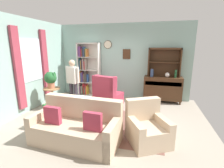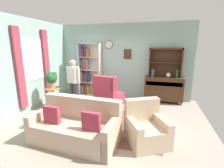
{
  "view_description": "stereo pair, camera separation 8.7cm",
  "coord_description": "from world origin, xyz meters",
  "px_view_note": "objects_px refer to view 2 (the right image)",
  "views": [
    {
      "loc": [
        1.22,
        -4.05,
        1.99
      ],
      "look_at": [
        0.1,
        0.2,
        0.95
      ],
      "focal_mm": 26.1,
      "sensor_mm": 36.0,
      "label": 1
    },
    {
      "loc": [
        1.3,
        -4.02,
        1.99
      ],
      "look_at": [
        0.1,
        0.2,
        0.95
      ],
      "focal_mm": 26.1,
      "sensor_mm": 36.0,
      "label": 2
    }
  ],
  "objects_px": {
    "bookshelf": "(88,70)",
    "bottle_wine": "(177,74)",
    "potted_plant_small": "(47,107)",
    "couch_floral": "(76,127)",
    "sideboard": "(163,88)",
    "vase_tall": "(153,73)",
    "person_reading": "(73,80)",
    "coffee_table": "(102,112)",
    "armchair_floral": "(146,129)",
    "book_stack": "(107,109)",
    "vase_round": "(168,75)",
    "plant_stand": "(53,96)",
    "potted_plant_large": "(51,78)",
    "sideboard_hutch": "(165,58)",
    "wingback_chair": "(108,95)"
  },
  "relations": [
    {
      "from": "bookshelf",
      "to": "bottle_wine",
      "type": "distance_m",
      "value": 3.32
    },
    {
      "from": "bookshelf",
      "to": "potted_plant_small",
      "type": "xyz_separation_m",
      "value": [
        -0.46,
        -2.06,
        -0.84
      ]
    },
    {
      "from": "couch_floral",
      "to": "sideboard",
      "type": "bearing_deg",
      "value": 59.51
    },
    {
      "from": "bookshelf",
      "to": "vase_tall",
      "type": "height_order",
      "value": "bookshelf"
    },
    {
      "from": "person_reading",
      "to": "coffee_table",
      "type": "bearing_deg",
      "value": -35.65
    },
    {
      "from": "armchair_floral",
      "to": "person_reading",
      "type": "relative_size",
      "value": 0.67
    },
    {
      "from": "bookshelf",
      "to": "book_stack",
      "type": "xyz_separation_m",
      "value": [
        1.55,
        -2.33,
        -0.57
      ]
    },
    {
      "from": "sideboard",
      "to": "vase_round",
      "type": "height_order",
      "value": "vase_round"
    },
    {
      "from": "armchair_floral",
      "to": "potted_plant_small",
      "type": "xyz_separation_m",
      "value": [
        -2.99,
        0.75,
        -0.11
      ]
    },
    {
      "from": "bottle_wine",
      "to": "couch_floral",
      "type": "distance_m",
      "value": 3.79
    },
    {
      "from": "couch_floral",
      "to": "plant_stand",
      "type": "distance_m",
      "value": 2.2
    },
    {
      "from": "person_reading",
      "to": "potted_plant_large",
      "type": "bearing_deg",
      "value": -157.54
    },
    {
      "from": "bookshelf",
      "to": "bottle_wine",
      "type": "height_order",
      "value": "bookshelf"
    },
    {
      "from": "person_reading",
      "to": "book_stack",
      "type": "relative_size",
      "value": 7.46
    },
    {
      "from": "vase_round",
      "to": "bottle_wine",
      "type": "xyz_separation_m",
      "value": [
        0.26,
        -0.02,
        0.05
      ]
    },
    {
      "from": "bookshelf",
      "to": "book_stack",
      "type": "height_order",
      "value": "bookshelf"
    },
    {
      "from": "couch_floral",
      "to": "potted_plant_small",
      "type": "xyz_separation_m",
      "value": [
        -1.56,
        1.1,
        -0.13
      ]
    },
    {
      "from": "sideboard",
      "to": "potted_plant_large",
      "type": "bearing_deg",
      "value": -155.46
    },
    {
      "from": "coffee_table",
      "to": "vase_tall",
      "type": "bearing_deg",
      "value": 62.37
    },
    {
      "from": "sideboard_hutch",
      "to": "armchair_floral",
      "type": "distance_m",
      "value": 3.13
    },
    {
      "from": "sideboard_hutch",
      "to": "vase_tall",
      "type": "bearing_deg",
      "value": -154.11
    },
    {
      "from": "couch_floral",
      "to": "bookshelf",
      "type": "bearing_deg",
      "value": 109.33
    },
    {
      "from": "sideboard",
      "to": "sideboard_hutch",
      "type": "height_order",
      "value": "sideboard_hutch"
    },
    {
      "from": "vase_round",
      "to": "sideboard",
      "type": "bearing_deg",
      "value": 152.83
    },
    {
      "from": "wingback_chair",
      "to": "vase_tall",
      "type": "bearing_deg",
      "value": 30.44
    },
    {
      "from": "plant_stand",
      "to": "potted_plant_small",
      "type": "height_order",
      "value": "plant_stand"
    },
    {
      "from": "coffee_table",
      "to": "potted_plant_large",
      "type": "bearing_deg",
      "value": 160.76
    },
    {
      "from": "vase_tall",
      "to": "sideboard_hutch",
      "type": "bearing_deg",
      "value": 25.89
    },
    {
      "from": "bottle_wine",
      "to": "potted_plant_large",
      "type": "xyz_separation_m",
      "value": [
        -3.83,
        -1.48,
        -0.08
      ]
    },
    {
      "from": "potted_plant_large",
      "to": "coffee_table",
      "type": "xyz_separation_m",
      "value": [
        1.92,
        -0.67,
        -0.63
      ]
    },
    {
      "from": "bottle_wine",
      "to": "armchair_floral",
      "type": "xyz_separation_m",
      "value": [
        -0.78,
        -2.64,
        -0.77
      ]
    },
    {
      "from": "sideboard_hutch",
      "to": "coffee_table",
      "type": "distance_m",
      "value": 3.05
    },
    {
      "from": "sideboard",
      "to": "plant_stand",
      "type": "relative_size",
      "value": 1.92
    },
    {
      "from": "bookshelf",
      "to": "potted_plant_large",
      "type": "distance_m",
      "value": 1.73
    },
    {
      "from": "person_reading",
      "to": "potted_plant_small",
      "type": "bearing_deg",
      "value": -130.07
    },
    {
      "from": "sideboard_hutch",
      "to": "coffee_table",
      "type": "bearing_deg",
      "value": -122.91
    },
    {
      "from": "armchair_floral",
      "to": "coffee_table",
      "type": "relative_size",
      "value": 1.31
    },
    {
      "from": "armchair_floral",
      "to": "plant_stand",
      "type": "height_order",
      "value": "armchair_floral"
    },
    {
      "from": "vase_tall",
      "to": "wingback_chair",
      "type": "xyz_separation_m",
      "value": [
        -1.4,
        -0.82,
        -0.67
      ]
    },
    {
      "from": "vase_tall",
      "to": "potted_plant_small",
      "type": "height_order",
      "value": "vase_tall"
    },
    {
      "from": "sideboard",
      "to": "potted_plant_large",
      "type": "xyz_separation_m",
      "value": [
        -3.44,
        -1.57,
        0.47
      ]
    },
    {
      "from": "sideboard_hutch",
      "to": "bottle_wine",
      "type": "height_order",
      "value": "sideboard_hutch"
    },
    {
      "from": "bookshelf",
      "to": "couch_floral",
      "type": "distance_m",
      "value": 3.42
    },
    {
      "from": "vase_round",
      "to": "armchair_floral",
      "type": "height_order",
      "value": "vase_round"
    },
    {
      "from": "potted_plant_large",
      "to": "couch_floral",
      "type": "bearing_deg",
      "value": -42.88
    },
    {
      "from": "vase_round",
      "to": "wingback_chair",
      "type": "height_order",
      "value": "vase_round"
    },
    {
      "from": "plant_stand",
      "to": "vase_tall",
      "type": "bearing_deg",
      "value": 26.4
    },
    {
      "from": "bookshelf",
      "to": "coffee_table",
      "type": "bearing_deg",
      "value": -58.86
    },
    {
      "from": "bottle_wine",
      "to": "potted_plant_large",
      "type": "bearing_deg",
      "value": -158.85
    },
    {
      "from": "bookshelf",
      "to": "couch_floral",
      "type": "bearing_deg",
      "value": -70.67
    }
  ]
}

